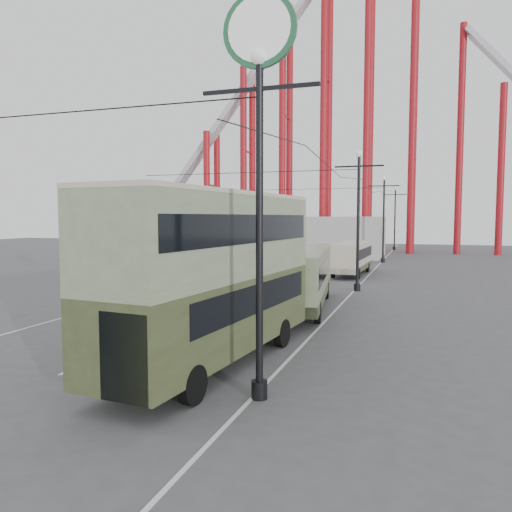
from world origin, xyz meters
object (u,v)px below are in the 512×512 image
(lamp_post_near, at_px, (260,106))
(single_decker_green, at_px, (301,275))
(single_decker_cream, at_px, (352,257))
(double_decker_bus, at_px, (215,269))
(pedestrian, at_px, (248,284))

(lamp_post_near, relative_size, single_decker_green, 0.93)
(lamp_post_near, bearing_deg, single_decker_cream, 93.12)
(double_decker_bus, height_order, single_decker_green, double_decker_bus)
(lamp_post_near, height_order, double_decker_bus, lamp_post_near)
(single_decker_cream, distance_m, pedestrian, 15.46)
(lamp_post_near, distance_m, pedestrian, 18.07)
(lamp_post_near, distance_m, single_decker_cream, 31.15)
(lamp_post_near, height_order, single_decker_green, lamp_post_near)
(double_decker_bus, relative_size, single_decker_cream, 1.23)
(double_decker_bus, distance_m, single_decker_cream, 27.95)
(pedestrian, bearing_deg, double_decker_bus, 80.59)
(double_decker_bus, distance_m, single_decker_green, 11.17)
(single_decker_green, xyz_separation_m, single_decker_cream, (0.44, 16.81, -0.26))
(lamp_post_near, bearing_deg, single_decker_green, 98.72)
(pedestrian, bearing_deg, single_decker_cream, -130.28)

